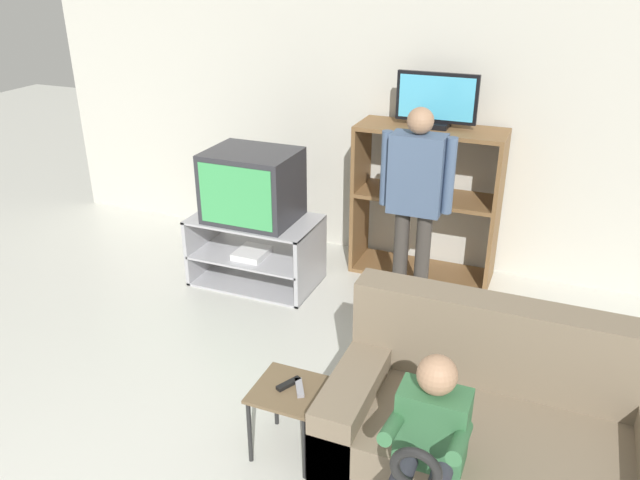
{
  "coord_description": "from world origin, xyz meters",
  "views": [
    {
      "loc": [
        1.49,
        -0.95,
        2.46
      ],
      "look_at": [
        0.2,
        2.19,
        0.9
      ],
      "focal_mm": 35.0,
      "sensor_mm": 36.0,
      "label": 1
    }
  ],
  "objects_px": {
    "tv_stand": "(256,251)",
    "remote_control_white": "(299,388)",
    "snack_table": "(289,399)",
    "remote_control_black": "(289,384)",
    "person_seated_child": "(427,447)",
    "media_shelf": "(426,202)",
    "person_standing_adult": "(416,192)",
    "television_flat": "(436,102)",
    "couch": "(496,438)",
    "television_main": "(252,186)"
  },
  "relations": [
    {
      "from": "television_main",
      "to": "person_standing_adult",
      "type": "height_order",
      "value": "person_standing_adult"
    },
    {
      "from": "media_shelf",
      "to": "person_standing_adult",
      "type": "xyz_separation_m",
      "value": [
        0.04,
        -0.55,
        0.28
      ]
    },
    {
      "from": "tv_stand",
      "to": "person_standing_adult",
      "type": "relative_size",
      "value": 0.65
    },
    {
      "from": "media_shelf",
      "to": "television_flat",
      "type": "distance_m",
      "value": 0.81
    },
    {
      "from": "snack_table",
      "to": "person_seated_child",
      "type": "relative_size",
      "value": 0.41
    },
    {
      "from": "tv_stand",
      "to": "couch",
      "type": "height_order",
      "value": "couch"
    },
    {
      "from": "television_flat",
      "to": "remote_control_black",
      "type": "xyz_separation_m",
      "value": [
        -0.18,
        -2.31,
        -1.03
      ]
    },
    {
      "from": "television_main",
      "to": "snack_table",
      "type": "height_order",
      "value": "television_main"
    },
    {
      "from": "couch",
      "to": "person_standing_adult",
      "type": "height_order",
      "value": "person_standing_adult"
    },
    {
      "from": "snack_table",
      "to": "remote_control_white",
      "type": "distance_m",
      "value": 0.09
    },
    {
      "from": "media_shelf",
      "to": "person_standing_adult",
      "type": "height_order",
      "value": "person_standing_adult"
    },
    {
      "from": "person_standing_adult",
      "to": "person_seated_child",
      "type": "relative_size",
      "value": 1.55
    },
    {
      "from": "television_flat",
      "to": "media_shelf",
      "type": "bearing_deg",
      "value": -132.32
    },
    {
      "from": "media_shelf",
      "to": "snack_table",
      "type": "xyz_separation_m",
      "value": [
        -0.15,
        -2.32,
        -0.3
      ]
    },
    {
      "from": "remote_control_white",
      "to": "snack_table",
      "type": "bearing_deg",
      "value": 167.84
    },
    {
      "from": "tv_stand",
      "to": "media_shelf",
      "type": "relative_size",
      "value": 0.8
    },
    {
      "from": "television_main",
      "to": "couch",
      "type": "distance_m",
      "value": 2.65
    },
    {
      "from": "snack_table",
      "to": "person_standing_adult",
      "type": "distance_m",
      "value": 1.87
    },
    {
      "from": "tv_stand",
      "to": "remote_control_white",
      "type": "relative_size",
      "value": 6.94
    },
    {
      "from": "tv_stand",
      "to": "remote_control_white",
      "type": "distance_m",
      "value": 1.99
    },
    {
      "from": "tv_stand",
      "to": "television_main",
      "type": "distance_m",
      "value": 0.56
    },
    {
      "from": "remote_control_black",
      "to": "couch",
      "type": "distance_m",
      "value": 1.07
    },
    {
      "from": "tv_stand",
      "to": "person_seated_child",
      "type": "xyz_separation_m",
      "value": [
        1.86,
        -1.99,
        0.31
      ]
    },
    {
      "from": "remote_control_white",
      "to": "couch",
      "type": "height_order",
      "value": "couch"
    },
    {
      "from": "snack_table",
      "to": "person_standing_adult",
      "type": "bearing_deg",
      "value": 83.83
    },
    {
      "from": "snack_table",
      "to": "remote_control_black",
      "type": "bearing_deg",
      "value": 113.59
    },
    {
      "from": "media_shelf",
      "to": "person_seated_child",
      "type": "xyz_separation_m",
      "value": [
        0.65,
        -2.65,
        -0.05
      ]
    },
    {
      "from": "tv_stand",
      "to": "couch",
      "type": "relative_size",
      "value": 0.61
    },
    {
      "from": "media_shelf",
      "to": "remote_control_black",
      "type": "xyz_separation_m",
      "value": [
        -0.16,
        -2.29,
        -0.22
      ]
    },
    {
      "from": "snack_table",
      "to": "person_standing_adult",
      "type": "height_order",
      "value": "person_standing_adult"
    },
    {
      "from": "tv_stand",
      "to": "remote_control_white",
      "type": "xyz_separation_m",
      "value": [
        1.12,
        -1.63,
        0.14
      ]
    },
    {
      "from": "media_shelf",
      "to": "person_seated_child",
      "type": "distance_m",
      "value": 2.73
    },
    {
      "from": "tv_stand",
      "to": "television_main",
      "type": "bearing_deg",
      "value": 132.93
    },
    {
      "from": "snack_table",
      "to": "remote_control_black",
      "type": "xyz_separation_m",
      "value": [
        -0.01,
        0.03,
        0.07
      ]
    },
    {
      "from": "tv_stand",
      "to": "person_standing_adult",
      "type": "height_order",
      "value": "person_standing_adult"
    },
    {
      "from": "remote_control_black",
      "to": "remote_control_white",
      "type": "bearing_deg",
      "value": 19.83
    },
    {
      "from": "remote_control_white",
      "to": "couch",
      "type": "xyz_separation_m",
      "value": [
        0.99,
        0.14,
        -0.11
      ]
    },
    {
      "from": "tv_stand",
      "to": "person_seated_child",
      "type": "height_order",
      "value": "person_seated_child"
    },
    {
      "from": "media_shelf",
      "to": "television_flat",
      "type": "relative_size",
      "value": 2.02
    },
    {
      "from": "tv_stand",
      "to": "snack_table",
      "type": "relative_size",
      "value": 2.46
    },
    {
      "from": "tv_stand",
      "to": "snack_table",
      "type": "bearing_deg",
      "value": -57.21
    },
    {
      "from": "television_main",
      "to": "snack_table",
      "type": "distance_m",
      "value": 2.03
    },
    {
      "from": "person_standing_adult",
      "to": "remote_control_black",
      "type": "bearing_deg",
      "value": -96.62
    },
    {
      "from": "television_main",
      "to": "remote_control_white",
      "type": "height_order",
      "value": "television_main"
    },
    {
      "from": "media_shelf",
      "to": "remote_control_white",
      "type": "bearing_deg",
      "value": -92.39
    },
    {
      "from": "person_seated_child",
      "to": "couch",
      "type": "bearing_deg",
      "value": 63.31
    },
    {
      "from": "media_shelf",
      "to": "remote_control_black",
      "type": "bearing_deg",
      "value": -94.03
    },
    {
      "from": "tv_stand",
      "to": "television_main",
      "type": "xyz_separation_m",
      "value": [
        -0.01,
        0.01,
        0.56
      ]
    },
    {
      "from": "tv_stand",
      "to": "person_standing_adult",
      "type": "bearing_deg",
      "value": 5.16
    },
    {
      "from": "television_main",
      "to": "person_seated_child",
      "type": "relative_size",
      "value": 0.69
    }
  ]
}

